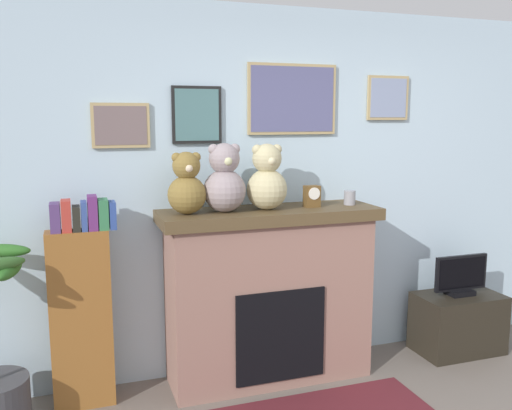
{
  "coord_description": "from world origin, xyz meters",
  "views": [
    {
      "loc": [
        -1.63,
        -1.73,
        1.83
      ],
      "look_at": [
        -0.46,
        1.71,
        1.25
      ],
      "focal_mm": 38.32,
      "sensor_mm": 36.0,
      "label": 1
    }
  ],
  "objects_px": {
    "television": "(461,277)",
    "teddy_bear_tan": "(224,181)",
    "bookshelf": "(81,308)",
    "teddy_bear_brown": "(187,186)",
    "candle_jar": "(350,198)",
    "fireplace": "(269,294)",
    "tv_stand": "(458,323)",
    "teddy_bear_cream": "(267,180)",
    "mantel_clock": "(312,196)"
  },
  "relations": [
    {
      "from": "mantel_clock",
      "to": "teddy_bear_brown",
      "type": "relative_size",
      "value": 0.37
    },
    {
      "from": "television",
      "to": "tv_stand",
      "type": "bearing_deg",
      "value": 90.0
    },
    {
      "from": "television",
      "to": "teddy_bear_tan",
      "type": "distance_m",
      "value": 2.05
    },
    {
      "from": "fireplace",
      "to": "teddy_bear_cream",
      "type": "height_order",
      "value": "teddy_bear_cream"
    },
    {
      "from": "television",
      "to": "candle_jar",
      "type": "height_order",
      "value": "candle_jar"
    },
    {
      "from": "candle_jar",
      "to": "fireplace",
      "type": "bearing_deg",
      "value": 178.32
    },
    {
      "from": "television",
      "to": "bookshelf",
      "type": "bearing_deg",
      "value": 177.94
    },
    {
      "from": "fireplace",
      "to": "teddy_bear_cream",
      "type": "bearing_deg",
      "value": -144.03
    },
    {
      "from": "teddy_bear_cream",
      "to": "tv_stand",
      "type": "bearing_deg",
      "value": -1.93
    },
    {
      "from": "bookshelf",
      "to": "tv_stand",
      "type": "height_order",
      "value": "bookshelf"
    },
    {
      "from": "mantel_clock",
      "to": "teddy_bear_cream",
      "type": "bearing_deg",
      "value": 179.85
    },
    {
      "from": "fireplace",
      "to": "bookshelf",
      "type": "bearing_deg",
      "value": 178.71
    },
    {
      "from": "teddy_bear_tan",
      "to": "teddy_bear_brown",
      "type": "bearing_deg",
      "value": 179.99
    },
    {
      "from": "tv_stand",
      "to": "teddy_bear_brown",
      "type": "height_order",
      "value": "teddy_bear_brown"
    },
    {
      "from": "fireplace",
      "to": "teddy_bear_brown",
      "type": "distance_m",
      "value": 0.97
    },
    {
      "from": "teddy_bear_tan",
      "to": "teddy_bear_cream",
      "type": "height_order",
      "value": "teddy_bear_tan"
    },
    {
      "from": "teddy_bear_brown",
      "to": "mantel_clock",
      "type": "bearing_deg",
      "value": -0.06
    },
    {
      "from": "fireplace",
      "to": "teddy_bear_tan",
      "type": "height_order",
      "value": "teddy_bear_tan"
    },
    {
      "from": "mantel_clock",
      "to": "teddy_bear_cream",
      "type": "distance_m",
      "value": 0.36
    },
    {
      "from": "television",
      "to": "candle_jar",
      "type": "xyz_separation_m",
      "value": [
        -0.96,
        0.06,
        0.66
      ]
    },
    {
      "from": "television",
      "to": "candle_jar",
      "type": "relative_size",
      "value": 4.52
    },
    {
      "from": "television",
      "to": "fireplace",
      "type": "bearing_deg",
      "value": 177.32
    },
    {
      "from": "candle_jar",
      "to": "teddy_bear_cream",
      "type": "distance_m",
      "value": 0.65
    },
    {
      "from": "fireplace",
      "to": "bookshelf",
      "type": "xyz_separation_m",
      "value": [
        -1.25,
        0.03,
        0.03
      ]
    },
    {
      "from": "bookshelf",
      "to": "teddy_bear_brown",
      "type": "relative_size",
      "value": 3.39
    },
    {
      "from": "fireplace",
      "to": "television",
      "type": "distance_m",
      "value": 1.56
    },
    {
      "from": "fireplace",
      "to": "teddy_bear_tan",
      "type": "xyz_separation_m",
      "value": [
        -0.32,
        -0.02,
        0.81
      ]
    },
    {
      "from": "mantel_clock",
      "to": "teddy_bear_tan",
      "type": "height_order",
      "value": "teddy_bear_tan"
    },
    {
      "from": "television",
      "to": "teddy_bear_brown",
      "type": "bearing_deg",
      "value": 178.53
    },
    {
      "from": "bookshelf",
      "to": "teddy_bear_tan",
      "type": "bearing_deg",
      "value": -2.86
    },
    {
      "from": "tv_stand",
      "to": "television",
      "type": "xyz_separation_m",
      "value": [
        0.0,
        -0.0,
        0.38
      ]
    },
    {
      "from": "bookshelf",
      "to": "teddy_bear_tan",
      "type": "height_order",
      "value": "teddy_bear_tan"
    },
    {
      "from": "mantel_clock",
      "to": "bookshelf",
      "type": "bearing_deg",
      "value": 178.26
    },
    {
      "from": "fireplace",
      "to": "candle_jar",
      "type": "height_order",
      "value": "candle_jar"
    },
    {
      "from": "bookshelf",
      "to": "candle_jar",
      "type": "bearing_deg",
      "value": -1.42
    },
    {
      "from": "bookshelf",
      "to": "teddy_bear_brown",
      "type": "distance_m",
      "value": 1.01
    },
    {
      "from": "television",
      "to": "teddy_bear_brown",
      "type": "xyz_separation_m",
      "value": [
        -2.13,
        0.05,
        0.79
      ]
    },
    {
      "from": "fireplace",
      "to": "television",
      "type": "relative_size",
      "value": 3.29
    },
    {
      "from": "bookshelf",
      "to": "tv_stand",
      "type": "relative_size",
      "value": 2.06
    },
    {
      "from": "tv_stand",
      "to": "teddy_bear_tan",
      "type": "relative_size",
      "value": 1.46
    },
    {
      "from": "tv_stand",
      "to": "mantel_clock",
      "type": "bearing_deg",
      "value": 177.59
    },
    {
      "from": "fireplace",
      "to": "bookshelf",
      "type": "height_order",
      "value": "bookshelf"
    },
    {
      "from": "candle_jar",
      "to": "teddy_bear_tan",
      "type": "relative_size",
      "value": 0.22
    },
    {
      "from": "bookshelf",
      "to": "fireplace",
      "type": "bearing_deg",
      "value": -1.29
    },
    {
      "from": "candle_jar",
      "to": "mantel_clock",
      "type": "xyz_separation_m",
      "value": [
        -0.3,
        -0.0,
        0.02
      ]
    },
    {
      "from": "fireplace",
      "to": "teddy_bear_brown",
      "type": "relative_size",
      "value": 3.77
    },
    {
      "from": "television",
      "to": "teddy_bear_brown",
      "type": "distance_m",
      "value": 2.28
    },
    {
      "from": "tv_stand",
      "to": "television",
      "type": "bearing_deg",
      "value": -90.0
    },
    {
      "from": "television",
      "to": "teddy_bear_brown",
      "type": "relative_size",
      "value": 1.14
    },
    {
      "from": "teddy_bear_brown",
      "to": "teddy_bear_tan",
      "type": "distance_m",
      "value": 0.25
    }
  ]
}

